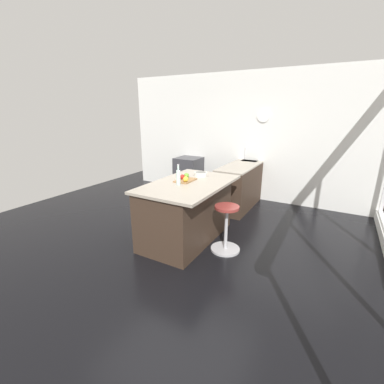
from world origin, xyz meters
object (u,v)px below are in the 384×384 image
object	(u,v)px
apple_green	(186,176)
apple_yellow	(186,179)
oven_range	(189,175)
fruit_bowl	(201,174)
apple_red	(182,177)
stool_by_window	(226,230)
cutting_board	(185,180)
water_bottle	(178,177)
kitchen_island	(187,211)

from	to	relation	value
apple_green	apple_yellow	world-z (taller)	apple_green
oven_range	fruit_bowl	distance (m)	2.29
apple_yellow	apple_red	distance (m)	0.17
stool_by_window	cutting_board	size ratio (longest dim) A/B	1.97
apple_yellow	water_bottle	xyz separation A→B (m)	(0.14, -0.04, 0.06)
kitchen_island	fruit_bowl	bearing A→B (deg)	179.12
apple_yellow	apple_green	bearing A→B (deg)	-152.14
kitchen_island	water_bottle	distance (m)	0.62
apple_red	fruit_bowl	bearing A→B (deg)	162.40
kitchen_island	apple_green	world-z (taller)	apple_green
oven_range	fruit_bowl	world-z (taller)	fruit_bowl
apple_green	apple_red	xyz separation A→B (m)	(0.09, -0.02, -0.00)
stool_by_window	apple_yellow	size ratio (longest dim) A/B	8.49
apple_yellow	water_bottle	world-z (taller)	water_bottle
fruit_bowl	stool_by_window	bearing A→B (deg)	53.65
cutting_board	fruit_bowl	xyz separation A→B (m)	(-0.39, 0.07, 0.03)
stool_by_window	cutting_board	bearing A→B (deg)	-99.23
cutting_board	apple_green	distance (m)	0.11
stool_by_window	kitchen_island	bearing A→B (deg)	-94.72
kitchen_island	water_bottle	bearing A→B (deg)	-11.30
oven_range	apple_yellow	distance (m)	2.71
stool_by_window	apple_yellow	xyz separation A→B (m)	(-0.02, -0.70, 0.68)
apple_green	fruit_bowl	xyz separation A→B (m)	(-0.30, 0.10, -0.02)
apple_yellow	fruit_bowl	distance (m)	0.50
oven_range	water_bottle	size ratio (longest dim) A/B	2.85
apple_red	water_bottle	size ratio (longest dim) A/B	0.25
cutting_board	water_bottle	xyz separation A→B (m)	(0.25, 0.03, 0.11)
kitchen_island	fruit_bowl	xyz separation A→B (m)	(-0.46, 0.01, 0.51)
apple_red	kitchen_island	bearing A→B (deg)	59.37
apple_red	cutting_board	bearing A→B (deg)	87.65
cutting_board	apple_yellow	world-z (taller)	apple_yellow
apple_green	water_bottle	bearing A→B (deg)	10.08
kitchen_island	water_bottle	size ratio (longest dim) A/B	5.46
stool_by_window	apple_green	world-z (taller)	apple_green
cutting_board	apple_red	distance (m)	0.07
water_bottle	stool_by_window	bearing A→B (deg)	99.19
cutting_board	apple_green	bearing A→B (deg)	-159.19
kitchen_island	water_bottle	world-z (taller)	water_bottle
oven_range	stool_by_window	bearing A→B (deg)	40.60
fruit_bowl	water_bottle	bearing A→B (deg)	-3.84
oven_range	kitchen_island	distance (m)	2.61
stool_by_window	water_bottle	distance (m)	1.06
oven_range	apple_yellow	world-z (taller)	apple_yellow
water_bottle	fruit_bowl	distance (m)	0.65
cutting_board	fruit_bowl	world-z (taller)	fruit_bowl
apple_yellow	fruit_bowl	world-z (taller)	apple_yellow
stool_by_window	water_bottle	size ratio (longest dim) A/B	2.27
stool_by_window	apple_green	bearing A→B (deg)	-104.85
stool_by_window	apple_yellow	world-z (taller)	apple_yellow
apple_green	apple_yellow	size ratio (longest dim) A/B	1.03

